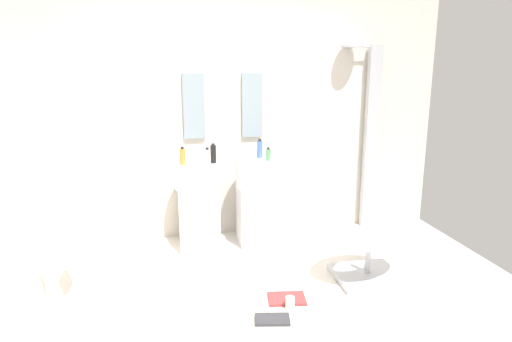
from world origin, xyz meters
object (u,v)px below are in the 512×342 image
(coffee_mug, at_px, (290,303))
(soap_bottle_green, at_px, (268,155))
(magazine_red, at_px, (287,299))
(soap_bottle_blue, at_px, (260,149))
(soap_bottle_white, at_px, (207,157))
(soap_bottle_amber, at_px, (183,156))
(pedestal_sink_right, at_px, (258,200))
(pedestal_sink_left, at_px, (198,203))
(shower_column, at_px, (370,134))
(lounge_chair, at_px, (369,242))
(soap_bottle_black, at_px, (213,154))
(magazine_charcoal, at_px, (272,319))
(towel_rack, at_px, (62,226))

(coffee_mug, xyz_separation_m, soap_bottle_green, (0.13, 1.37, 0.89))
(magazine_red, distance_m, soap_bottle_blue, 1.70)
(soap_bottle_blue, bearing_deg, soap_bottle_white, -153.60)
(soap_bottle_amber, distance_m, soap_bottle_green, 0.86)
(pedestal_sink_right, bearing_deg, pedestal_sink_left, 180.00)
(coffee_mug, bearing_deg, magazine_red, 85.20)
(magazine_red, bearing_deg, soap_bottle_green, 92.32)
(pedestal_sink_left, bearing_deg, soap_bottle_amber, -163.05)
(soap_bottle_blue, bearing_deg, shower_column, 4.70)
(shower_column, bearing_deg, coffee_mug, -129.49)
(soap_bottle_blue, distance_m, soap_bottle_white, 0.64)
(lounge_chair, distance_m, soap_bottle_black, 1.70)
(shower_column, relative_size, coffee_mug, 20.08)
(lounge_chair, bearing_deg, magazine_red, -163.52)
(magazine_charcoal, height_order, soap_bottle_amber, soap_bottle_amber)
(magazine_charcoal, bearing_deg, soap_bottle_black, 110.20)
(pedestal_sink_left, height_order, coffee_mug, pedestal_sink_left)
(pedestal_sink_right, relative_size, towel_rack, 1.04)
(shower_column, height_order, lounge_chair, shower_column)
(pedestal_sink_right, bearing_deg, magazine_charcoal, -97.19)
(towel_rack, distance_m, soap_bottle_amber, 1.33)
(shower_column, height_order, soap_bottle_blue, shower_column)
(coffee_mug, bearing_deg, towel_rack, 164.07)
(soap_bottle_white, bearing_deg, magazine_red, -65.39)
(pedestal_sink_left, height_order, soap_bottle_green, soap_bottle_green)
(lounge_chair, relative_size, towel_rack, 1.08)
(towel_rack, height_order, magazine_red, towel_rack)
(magazine_charcoal, distance_m, soap_bottle_black, 1.79)
(lounge_chair, relative_size, magazine_red, 3.46)
(magazine_red, height_order, magazine_charcoal, same)
(soap_bottle_black, relative_size, soap_bottle_white, 1.11)
(magazine_charcoal, xyz_separation_m, soap_bottle_white, (-0.33, 1.39, 0.95))
(towel_rack, bearing_deg, soap_bottle_blue, 31.03)
(soap_bottle_black, bearing_deg, shower_column, 8.92)
(pedestal_sink_left, xyz_separation_m, coffee_mug, (0.59, -1.39, -0.40))
(magazine_red, relative_size, coffee_mug, 2.90)
(magazine_red, xyz_separation_m, coffee_mug, (-0.01, -0.14, 0.04))
(lounge_chair, height_order, soap_bottle_blue, soap_bottle_blue)
(soap_bottle_black, xyz_separation_m, soap_bottle_white, (-0.07, -0.11, -0.01))
(soap_bottle_blue, bearing_deg, coffee_mug, -92.80)
(pedestal_sink_left, xyz_separation_m, shower_column, (1.95, 0.26, 0.62))
(lounge_chair, distance_m, magazine_red, 0.88)
(soap_bottle_green, bearing_deg, soap_bottle_white, -169.95)
(pedestal_sink_left, relative_size, pedestal_sink_right, 1.00)
(magazine_charcoal, bearing_deg, pedestal_sink_right, 93.01)
(lounge_chair, distance_m, soap_bottle_blue, 1.51)
(soap_bottle_blue, height_order, soap_bottle_white, soap_bottle_blue)
(shower_column, bearing_deg, towel_rack, -159.05)
(magazine_charcoal, relative_size, soap_bottle_blue, 1.29)
(towel_rack, bearing_deg, shower_column, 20.95)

